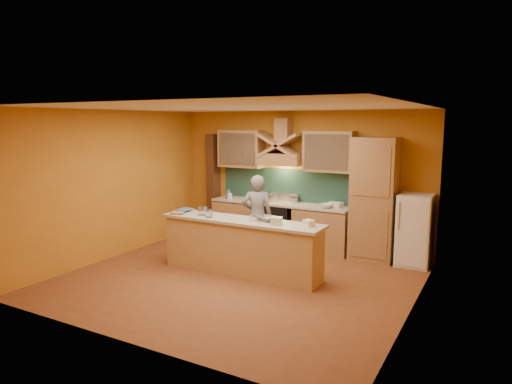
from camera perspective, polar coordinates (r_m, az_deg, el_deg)
The scene contains 36 objects.
floor at distance 7.68m, azimuth -2.31°, elevation -10.84°, with size 5.50×5.00×0.01m, color brown.
ceiling at distance 7.24m, azimuth -2.45°, elevation 10.53°, with size 5.50×5.00×0.01m, color white.
wall_back at distance 9.54m, azimuth 5.43°, elevation 1.64°, with size 5.50×0.02×2.80m, color #C37D26.
wall_front at distance 5.39m, azimuth -16.31°, elevation -4.19°, with size 5.50×0.02×2.80m, color #C37D26.
wall_left at distance 9.05m, azimuth -17.44°, elevation 0.90°, with size 0.02×5.00×2.80m, color #C37D26.
wall_right at distance 6.38m, azimuth 19.29°, elevation -2.36°, with size 0.02×5.00×2.80m, color #C37D26.
base_cabinet_left at distance 10.00m, azimuth -1.94°, elevation -3.63°, with size 1.10×0.60×0.86m, color #A6774B.
base_cabinet_right at distance 9.20m, azimuth 8.32°, elevation -4.82°, with size 1.10×0.60×0.86m, color #A6774B.
counter_top at distance 9.46m, azimuth 2.99°, elevation -1.45°, with size 3.00×0.62×0.04m, color #B5AC99.
stove at distance 9.55m, azimuth 2.97°, elevation -4.10°, with size 0.60×0.58×0.90m, color black.
backsplash at distance 9.66m, azimuth 3.75°, elevation 0.86°, with size 3.00×0.03×0.70m, color #1B3B35.
range_hood at distance 9.39m, azimuth 3.17°, elevation 4.14°, with size 0.92×0.50×0.24m, color #A6774B.
hood_chimney at distance 9.45m, azimuth 3.47°, elevation 7.68°, with size 0.30×0.30×0.50m, color #A6774B.
upper_cabinet_left at distance 9.92m, azimuth -1.87°, elevation 5.43°, with size 1.00×0.35×0.80m, color #A6774B.
upper_cabinet_right at distance 9.06m, azimuth 9.12°, elevation 5.01°, with size 1.00×0.35×0.80m, color #A6774B.
pantry_column at distance 8.76m, azimuth 14.56°, elevation -0.88°, with size 0.80×0.60×2.30m, color #A6774B.
fridge at distance 8.71m, azimuth 19.22°, elevation -4.51°, with size 0.58×0.60×1.30m, color white.
trim_column_left at distance 10.42m, azimuth -5.32°, elevation 0.86°, with size 0.20×0.30×2.30m, color #472816.
island_body at distance 7.84m, azimuth -1.82°, elevation -7.04°, with size 2.80×0.55×0.88m, color tan.
island_top at distance 7.72m, azimuth -1.84°, elevation -3.62°, with size 2.90×0.62×0.05m, color #B5AC99.
person at distance 8.74m, azimuth 0.15°, elevation -3.00°, with size 0.58×0.38×1.59m, color gray.
pot_large at distance 9.58m, azimuth 1.96°, elevation -0.86°, with size 0.27×0.27×0.15m, color silver.
pot_small at distance 9.51m, azimuth 4.76°, elevation -1.00°, with size 0.19×0.19×0.13m, color #B4B4BB.
soap_bottle_a at distance 9.90m, azimuth -3.34°, elevation -0.34°, with size 0.08×0.08×0.18m, color white.
soap_bottle_b at distance 9.92m, azimuth -3.55°, elevation -0.15°, with size 0.09×0.10×0.25m, color #33528D.
bowl_back at distance 8.95m, azimuth 8.67°, elevation -1.74°, with size 0.25×0.25×0.08m, color silver.
dish_rack at distance 9.09m, azimuth 9.90°, elevation -1.57°, with size 0.26×0.20×0.09m, color white.
book_lower at distance 8.39m, azimuth -10.47°, elevation -2.49°, with size 0.24×0.32×0.03m, color #BF6244.
book_upper at distance 8.55m, azimuth -9.53°, elevation -2.12°, with size 0.23×0.31×0.02m, color #3E5A89.
jar_large at distance 8.12m, azimuth -6.70°, elevation -2.35°, with size 0.15×0.15×0.15m, color white.
jar_small at distance 7.92m, azimuth -5.91°, elevation -2.65°, with size 0.12×0.12×0.14m, color silver.
kitchen_scale at distance 7.56m, azimuth -0.22°, elevation -3.33°, with size 0.11×0.11×0.09m, color silver.
mixing_bowl at distance 7.59m, azimuth 1.41°, elevation -3.35°, with size 0.31×0.31×0.08m, color silver.
cloth at distance 7.59m, azimuth 0.45°, elevation -3.59°, with size 0.23×0.17×0.02m, color beige.
grocery_bag_a at distance 7.33m, azimuth 2.58°, elevation -3.62°, with size 0.18×0.15×0.12m, color beige.
grocery_bag_b at distance 7.26m, azimuth 6.61°, elevation -3.87°, with size 0.17×0.13×0.10m, color beige.
Camera 1 is at (3.75, -6.19, 2.58)m, focal length 32.00 mm.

